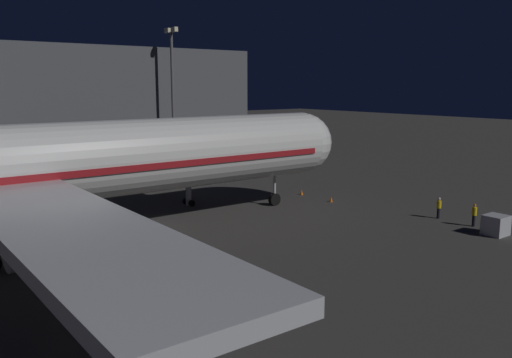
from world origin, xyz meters
TOP-DOWN VIEW (x-y plane):
  - ground_plane at (0.00, 0.00)m, footprint 320.00×320.00m
  - jet_bridge at (10.12, -7.43)m, footprint 18.40×3.40m
  - apron_floodlight_mast at (25.50, -16.97)m, footprint 2.90×0.50m
  - baggage_container_near_belt at (-18.46, -21.23)m, footprint 1.60×1.71m
  - ground_crew_near_nose_gear at (-16.01, -22.25)m, footprint 0.40×0.40m
  - ground_crew_by_belt_loader at (-12.66, -22.26)m, footprint 0.40×0.40m
  - traffic_cone_nose_port at (-2.20, -19.53)m, footprint 0.36×0.36m
  - traffic_cone_nose_starboard at (2.20, -19.53)m, footprint 0.36×0.36m

SIDE VIEW (x-z plane):
  - ground_plane at x=0.00m, z-range 0.00..0.00m
  - traffic_cone_nose_port at x=-2.20m, z-range 0.00..0.55m
  - traffic_cone_nose_starboard at x=2.20m, z-range 0.00..0.55m
  - baggage_container_near_belt at x=-18.46m, z-range 0.00..1.57m
  - ground_crew_by_belt_loader at x=-12.66m, z-range 0.10..1.97m
  - ground_crew_near_nose_gear at x=-16.01m, z-range 0.10..2.01m
  - jet_bridge at x=10.12m, z-range 2.17..9.58m
  - apron_floodlight_mast at x=25.50m, z-range 1.46..20.43m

